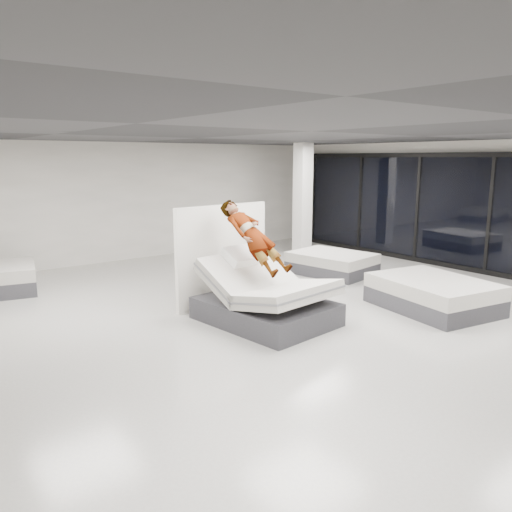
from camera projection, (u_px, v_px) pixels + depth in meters
name	position (u px, v px, depth m)	size (l,w,h in m)	color
room	(309.00, 230.00, 8.31)	(14.00, 14.04, 3.20)	beige
hero_bed	(266.00, 299.00, 8.52)	(1.88, 2.35, 1.25)	#38383D
person	(253.00, 246.00, 8.57)	(0.63, 0.41, 1.72)	slate
remote	(277.00, 260.00, 8.51)	(0.05, 0.14, 0.03)	black
divider_panel	(223.00, 255.00, 9.52)	(2.11, 0.10, 1.92)	white
flat_bed_right_far	(332.00, 263.00, 12.16)	(1.68, 2.07, 0.51)	#38383D
flat_bed_right_near	(433.00, 294.00, 9.28)	(1.89, 2.32, 0.57)	#38383D
column	(303.00, 200.00, 14.20)	(0.40, 0.40, 3.20)	silver
storefront_glazing	(490.00, 215.00, 11.85)	(0.12, 13.40, 2.92)	#1F2335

